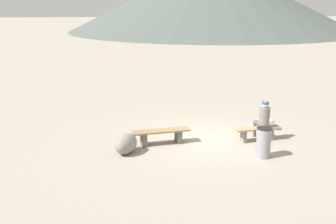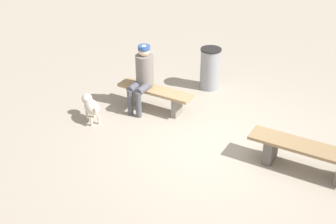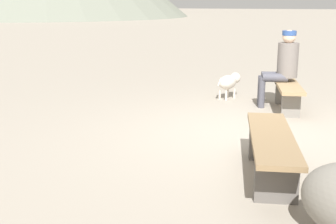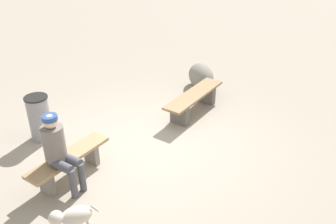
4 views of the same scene
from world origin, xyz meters
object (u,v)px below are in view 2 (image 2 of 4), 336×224
bench_right (155,95)px  trash_bin (210,69)px  bench_left (306,154)px  seated_person (143,73)px  dog (91,106)px

bench_right → trash_bin: 1.51m
trash_bin → bench_right: bearing=80.2°
bench_right → trash_bin: (-0.26, -1.49, 0.13)m
bench_left → seated_person: (3.40, 0.19, 0.46)m
seated_person → dog: bearing=54.3°
bench_right → dog: size_ratio=2.47×
seated_person → bench_right: bearing=-162.8°
dog → trash_bin: trash_bin is taller
bench_right → dog: (0.64, 1.12, -0.01)m
seated_person → dog: seated_person is taller
bench_left → dog: 4.01m
seated_person → dog: (0.43, 1.00, -0.45)m
seated_person → dog: size_ratio=2.04×
bench_left → dog: bearing=6.3°
bench_left → bench_right: 3.19m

